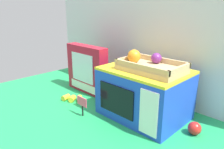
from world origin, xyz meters
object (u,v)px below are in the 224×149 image
at_px(food_groups_crate, 149,65).
at_px(cookie_set_box, 87,69).
at_px(toy_microwave, 144,93).
at_px(loose_toy_banana, 73,98).
at_px(price_sign, 82,103).
at_px(loose_toy_apple, 194,128).

distance_m(food_groups_crate, cookie_set_box, 0.49).
xyz_separation_m(toy_microwave, loose_toy_banana, (-0.39, -0.15, -0.10)).
height_order(food_groups_crate, price_sign, food_groups_crate).
bearing_deg(toy_microwave, cookie_set_box, 179.34).
relative_size(toy_microwave, loose_toy_banana, 3.29).
bearing_deg(loose_toy_apple, price_sign, -153.06).
bearing_deg(cookie_set_box, toy_microwave, -0.66).
relative_size(toy_microwave, cookie_set_box, 1.25).
bearing_deg(price_sign, loose_toy_banana, 159.43).
height_order(cookie_set_box, loose_toy_apple, cookie_set_box).
height_order(cookie_set_box, loose_toy_banana, cookie_set_box).
xyz_separation_m(toy_microwave, food_groups_crate, (0.02, -0.01, 0.14)).
distance_m(toy_microwave, loose_toy_apple, 0.27).
bearing_deg(loose_toy_apple, cookie_set_box, -179.00).
height_order(food_groups_crate, loose_toy_apple, food_groups_crate).
distance_m(loose_toy_banana, loose_toy_apple, 0.67).
distance_m(toy_microwave, price_sign, 0.31).
xyz_separation_m(toy_microwave, price_sign, (-0.21, -0.22, -0.05)).
relative_size(toy_microwave, food_groups_crate, 1.38).
relative_size(toy_microwave, loose_toy_apple, 7.00).
relative_size(cookie_set_box, price_sign, 3.15).
height_order(food_groups_crate, cookie_set_box, food_groups_crate).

